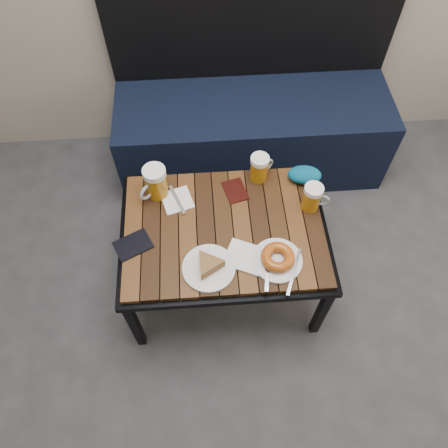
{
  "coord_description": "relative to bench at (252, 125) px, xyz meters",
  "views": [
    {
      "loc": [
        -0.06,
        0.06,
        1.95
      ],
      "look_at": [
        0.01,
        1.0,
        0.5
      ],
      "focal_mm": 35.0,
      "sensor_mm": 36.0,
      "label": 1
    }
  ],
  "objects": [
    {
      "name": "bench",
      "position": [
        0.0,
        0.0,
        0.0
      ],
      "size": [
        1.4,
        0.5,
        0.95
      ],
      "color": "black",
      "rests_on": "ground"
    },
    {
      "name": "cafe_table",
      "position": [
        -0.21,
        -0.77,
        0.16
      ],
      "size": [
        0.84,
        0.62,
        0.47
      ],
      "color": "black",
      "rests_on": "ground"
    },
    {
      "name": "beer_mug_left",
      "position": [
        -0.47,
        -0.58,
        0.28
      ],
      "size": [
        0.13,
        0.13,
        0.15
      ],
      "rotation": [
        0.0,
        0.0,
        3.92
      ],
      "color": "#A96A0D",
      "rests_on": "cafe_table"
    },
    {
      "name": "beer_mug_centre",
      "position": [
        -0.04,
        -0.52,
        0.26
      ],
      "size": [
        0.12,
        0.1,
        0.13
      ],
      "rotation": [
        0.0,
        0.0,
        0.56
      ],
      "color": "#A96A0D",
      "rests_on": "cafe_table"
    },
    {
      "name": "beer_mug_right",
      "position": [
        0.16,
        -0.69,
        0.26
      ],
      "size": [
        0.12,
        0.09,
        0.12
      ],
      "rotation": [
        0.0,
        0.0,
        -0.23
      ],
      "color": "#A96A0D",
      "rests_on": "cafe_table"
    },
    {
      "name": "plate_pie",
      "position": [
        -0.28,
        -0.95,
        0.22
      ],
      "size": [
        0.2,
        0.2,
        0.06
      ],
      "color": "white",
      "rests_on": "cafe_table"
    },
    {
      "name": "plate_bagel",
      "position": [
        -0.01,
        -0.93,
        0.22
      ],
      "size": [
        0.2,
        0.25,
        0.05
      ],
      "color": "white",
      "rests_on": "cafe_table"
    },
    {
      "name": "napkin_left",
      "position": [
        -0.39,
        -0.62,
        0.2
      ],
      "size": [
        0.15,
        0.15,
        0.01
      ],
      "rotation": [
        0.0,
        0.0,
        0.28
      ],
      "color": "white",
      "rests_on": "cafe_table"
    },
    {
      "name": "napkin_right",
      "position": [
        -0.13,
        -0.91,
        0.2
      ],
      "size": [
        0.18,
        0.17,
        0.01
      ],
      "rotation": [
        0.0,
        0.0,
        -0.42
      ],
      "color": "white",
      "rests_on": "cafe_table"
    },
    {
      "name": "passport_navy",
      "position": [
        -0.57,
        -0.82,
        0.2
      ],
      "size": [
        0.17,
        0.15,
        0.01
      ],
      "primitive_type": "cube",
      "rotation": [
        0.0,
        0.0,
        -1.11
      ],
      "color": "black",
      "rests_on": "cafe_table"
    },
    {
      "name": "passport_burgundy",
      "position": [
        -0.14,
        -0.59,
        0.2
      ],
      "size": [
        0.11,
        0.14,
        0.01
      ],
      "primitive_type": "cube",
      "rotation": [
        0.0,
        0.0,
        0.25
      ],
      "color": "black",
      "rests_on": "cafe_table"
    },
    {
      "name": "knit_pouch",
      "position": [
        0.15,
        -0.55,
        0.23
      ],
      "size": [
        0.15,
        0.11,
        0.06
      ],
      "primitive_type": "ellipsoid",
      "rotation": [
        0.0,
        0.0,
        -0.13
      ],
      "color": "navy",
      "rests_on": "cafe_table"
    }
  ]
}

